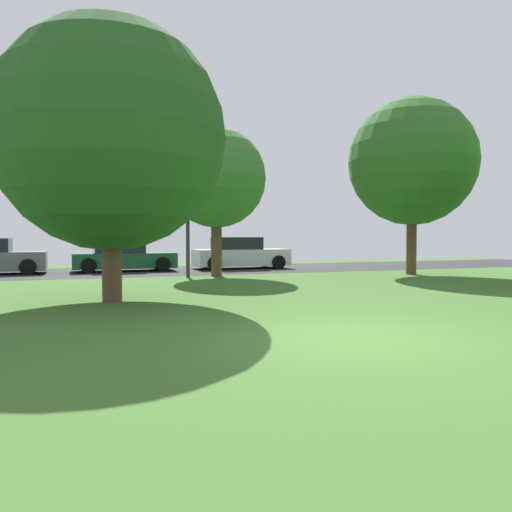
{
  "coord_description": "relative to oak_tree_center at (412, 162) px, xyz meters",
  "views": [
    {
      "loc": [
        -4.15,
        -6.85,
        1.62
      ],
      "look_at": [
        0.0,
        4.73,
        1.1
      ],
      "focal_mm": 36.11,
      "sensor_mm": 36.0,
      "label": 1
    }
  ],
  "objects": [
    {
      "name": "road_strip",
      "position": [
        -8.77,
        5.42,
        -4.52
      ],
      "size": [
        44.0,
        6.4,
        0.01
      ],
      "primitive_type": "cube",
      "color": "#28282B",
      "rests_on": "ground_plane"
    },
    {
      "name": "parked_car_white",
      "position": [
        -5.45,
        5.65,
        -3.84
      ],
      "size": [
        4.4,
        2.03,
        1.48
      ],
      "color": "white",
      "rests_on": "ground_plane"
    },
    {
      "name": "ground_plane",
      "position": [
        -8.77,
        -10.58,
        -4.52
      ],
      "size": [
        44.0,
        44.0,
        0.0
      ],
      "primitive_type": "plane",
      "color": "#3D6628"
    },
    {
      "name": "oak_tree_center",
      "position": [
        0.0,
        0.0,
        0.0
      ],
      "size": [
        5.09,
        5.09,
        7.07
      ],
      "color": "brown",
      "rests_on": "ground_plane"
    },
    {
      "name": "oak_tree_left",
      "position": [
        -12.02,
        -4.6,
        -0.55
      ],
      "size": [
        5.51,
        5.51,
        6.73
      ],
      "color": "brown",
      "rests_on": "ground_plane"
    },
    {
      "name": "street_lamp_post",
      "position": [
        -8.82,
        1.62,
        -2.27
      ],
      "size": [
        0.14,
        0.14,
        4.5
      ],
      "primitive_type": "cylinder",
      "color": "#2D2D33",
      "rests_on": "ground_plane"
    },
    {
      "name": "parked_car_green",
      "position": [
        -10.81,
        5.72,
        -3.9
      ],
      "size": [
        4.36,
        2.04,
        1.35
      ],
      "color": "#195633",
      "rests_on": "ground_plane"
    },
    {
      "name": "maple_tree_near",
      "position": [
        -7.65,
        1.81,
        -0.74
      ],
      "size": [
        3.84,
        3.84,
        5.71
      ],
      "color": "brown",
      "rests_on": "ground_plane"
    }
  ]
}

